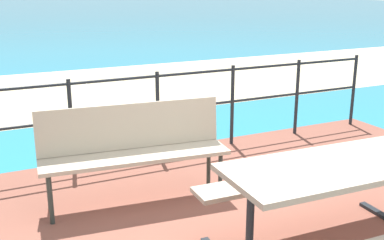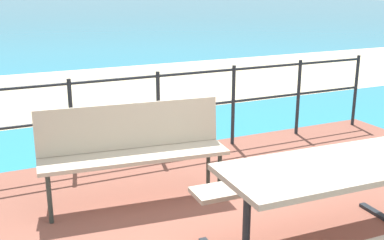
% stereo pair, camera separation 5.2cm
% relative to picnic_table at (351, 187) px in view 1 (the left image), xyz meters
% --- Properties ---
extents(beach_strip, '(54.01, 4.61, 0.01)m').
position_rel_picnic_table_xyz_m(beach_strip, '(-0.37, 6.85, -0.65)').
color(beach_strip, beige).
rests_on(beach_strip, ground).
extents(picnic_table, '(1.88, 1.44, 0.79)m').
position_rel_picnic_table_xyz_m(picnic_table, '(0.00, 0.00, 0.00)').
color(picnic_table, tan).
rests_on(picnic_table, patio_paving).
extents(park_bench, '(1.72, 0.59, 0.89)m').
position_rel_picnic_table_xyz_m(park_bench, '(-1.00, 1.66, -0.05)').
color(park_bench, '#BCAD93').
rests_on(park_bench, patio_paving).
extents(railing_fence, '(5.94, 0.04, 0.99)m').
position_rel_picnic_table_xyz_m(railing_fence, '(-0.37, 2.66, 0.01)').
color(railing_fence, '#1E2328').
rests_on(railing_fence, patio_paving).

